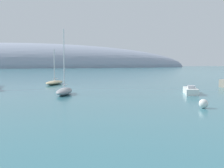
% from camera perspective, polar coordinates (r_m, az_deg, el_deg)
% --- Properties ---
extents(distant_ridge, '(314.05, 85.88, 43.03)m').
position_cam_1_polar(distant_ridge, '(268.79, -16.85, 3.12)').
color(distant_ridge, '#8E99AD').
rests_on(distant_ridge, ground).
extents(sailboat_grey_near_shore, '(3.68, 6.03, 8.74)m').
position_cam_1_polar(sailboat_grey_near_shore, '(39.36, -9.35, -1.34)').
color(sailboat_grey_near_shore, gray).
rests_on(sailboat_grey_near_shore, water).
extents(sailboat_sand_outer_mooring, '(5.20, 7.01, 6.88)m').
position_cam_1_polar(sailboat_sand_outer_mooring, '(58.38, -11.24, 0.35)').
color(sailboat_sand_outer_mooring, '#C6B284').
rests_on(sailboat_sand_outer_mooring, water).
extents(motorboat_white_outer, '(3.75, 5.70, 1.22)m').
position_cam_1_polar(motorboat_white_outer, '(41.44, 15.17, -1.25)').
color(motorboat_white_outer, white).
rests_on(motorboat_white_outer, water).
extents(mooring_buoy_white, '(0.87, 0.87, 0.87)m').
position_cam_1_polar(mooring_buoy_white, '(28.74, 17.55, -3.70)').
color(mooring_buoy_white, silver).
rests_on(mooring_buoy_white, water).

